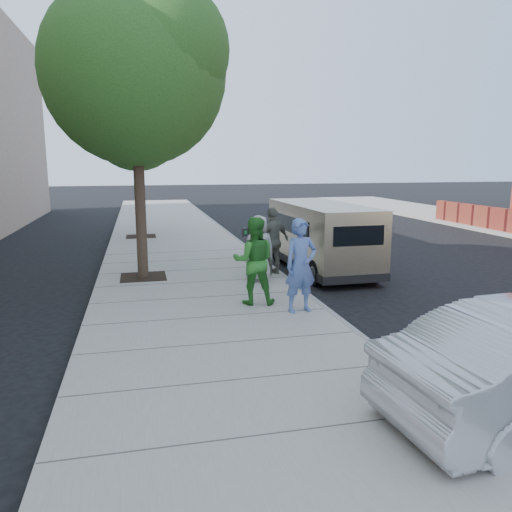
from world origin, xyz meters
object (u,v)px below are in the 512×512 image
(van, at_px, (320,235))
(person_gray_shirt, at_px, (259,248))
(parking_meter, at_px, (247,242))
(person_officer, at_px, (301,266))
(tree_near, at_px, (136,66))
(person_green_shirt, at_px, (254,261))
(tree_far, at_px, (137,119))
(person_striped_polo, at_px, (273,241))

(van, height_order, person_gray_shirt, van)
(parking_meter, xyz_separation_m, person_officer, (0.44, -3.11, -0.02))
(tree_near, distance_m, person_officer, 6.69)
(van, relative_size, person_green_shirt, 2.86)
(tree_far, bearing_deg, person_officer, -75.06)
(parking_meter, xyz_separation_m, person_green_shirt, (-0.36, -2.31, -0.03))
(parking_meter, bearing_deg, person_green_shirt, -118.48)
(tree_near, xyz_separation_m, person_green_shirt, (2.29, -3.15, -4.45))
(person_gray_shirt, relative_size, person_striped_polo, 0.93)
(person_gray_shirt, height_order, person_striped_polo, person_striped_polo)
(tree_near, xyz_separation_m, person_gray_shirt, (2.88, -1.15, -4.54))
(tree_near, bearing_deg, tree_far, 90.00)
(person_officer, distance_m, person_striped_polo, 3.53)
(parking_meter, relative_size, person_gray_shirt, 0.79)
(person_officer, height_order, person_striped_polo, person_officer)
(van, bearing_deg, tree_near, -177.08)
(tree_far, relative_size, person_officer, 3.36)
(tree_near, distance_m, person_striped_polo, 5.67)
(person_officer, relative_size, person_striped_polo, 1.05)
(parking_meter, bearing_deg, tree_near, 142.66)
(person_green_shirt, xyz_separation_m, person_gray_shirt, (0.59, 2.00, -0.09))
(tree_near, relative_size, parking_meter, 5.55)
(person_green_shirt, distance_m, person_gray_shirt, 2.09)
(van, xyz_separation_m, person_officer, (-2.03, -4.33, 0.06))
(tree_far, xyz_separation_m, person_striped_polo, (3.45, -8.05, -3.82))
(person_gray_shirt, bearing_deg, person_striped_polo, -135.95)
(tree_far, distance_m, parking_meter, 9.61)
(van, distance_m, person_gray_shirt, 2.71)
(person_green_shirt, bearing_deg, person_striped_polo, -101.32)
(person_officer, relative_size, person_gray_shirt, 1.13)
(person_officer, distance_m, person_green_shirt, 1.13)
(tree_near, distance_m, person_green_shirt, 5.91)
(person_gray_shirt, bearing_deg, tree_far, -78.44)
(tree_near, height_order, person_striped_polo, tree_near)
(van, bearing_deg, parking_meter, -155.07)
(parking_meter, distance_m, person_green_shirt, 2.34)
(tree_near, xyz_separation_m, van, (5.12, 0.38, -4.49))
(tree_far, height_order, parking_meter, tree_far)
(person_officer, bearing_deg, parking_meter, 88.92)
(person_striped_polo, bearing_deg, person_gray_shirt, 22.35)
(van, distance_m, person_green_shirt, 4.53)
(parking_meter, bearing_deg, person_gray_shirt, -72.91)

